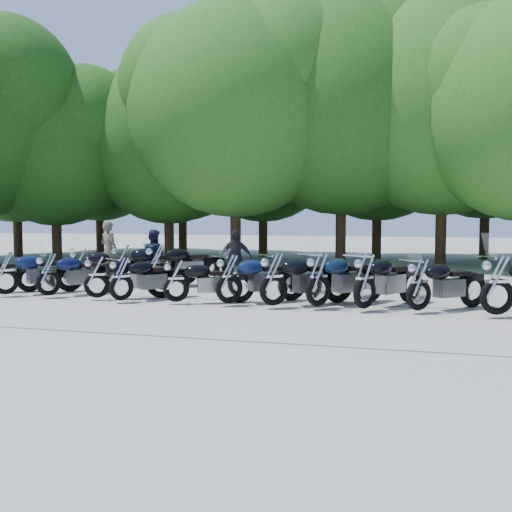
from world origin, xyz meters
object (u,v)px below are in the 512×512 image
(motorcycle_16, at_px, (157,263))
(motorcycle_4, at_px, (121,277))
(motorcycle_3, at_px, (97,275))
(motorcycle_8, at_px, (318,277))
(rider_2, at_px, (236,258))
(motorcycle_6, at_px, (229,277))
(motorcycle_1, at_px, (5,271))
(rider_0, at_px, (109,251))
(motorcycle_2, at_px, (48,273))
(motorcycle_11, at_px, (497,283))
(motorcycle_5, at_px, (176,279))
(motorcycle_10, at_px, (419,283))
(motorcycle_9, at_px, (365,279))
(motorcycle_14, at_px, (81,264))
(motorcycle_7, at_px, (274,277))
(rider_1, at_px, (153,257))
(motorcycle_15, at_px, (123,263))

(motorcycle_16, bearing_deg, motorcycle_4, 141.29)
(motorcycle_3, bearing_deg, motorcycle_8, -121.00)
(rider_2, bearing_deg, motorcycle_6, 95.33)
(motorcycle_1, distance_m, motorcycle_8, 8.03)
(motorcycle_16, bearing_deg, motorcycle_1, 85.07)
(rider_0, bearing_deg, motorcycle_3, 135.83)
(motorcycle_2, bearing_deg, motorcycle_11, -148.20)
(motorcycle_2, height_order, motorcycle_5, motorcycle_2)
(motorcycle_4, bearing_deg, motorcycle_10, -142.83)
(motorcycle_9, distance_m, motorcycle_14, 8.97)
(motorcycle_7, distance_m, motorcycle_11, 4.66)
(motorcycle_4, relative_size, motorcycle_7, 0.88)
(motorcycle_4, height_order, motorcycle_7, motorcycle_7)
(motorcycle_9, relative_size, motorcycle_10, 1.08)
(motorcycle_16, xyz_separation_m, rider_1, (-0.64, 1.09, 0.11))
(motorcycle_4, xyz_separation_m, motorcycle_15, (-1.55, 3.00, 0.08))
(motorcycle_5, height_order, motorcycle_11, motorcycle_11)
(motorcycle_4, height_order, motorcycle_15, motorcycle_15)
(motorcycle_6, bearing_deg, rider_0, 7.65)
(motorcycle_1, relative_size, motorcycle_8, 0.93)
(motorcycle_4, relative_size, motorcycle_11, 0.85)
(motorcycle_2, relative_size, motorcycle_9, 0.90)
(motorcycle_6, relative_size, motorcycle_11, 0.93)
(motorcycle_8, bearing_deg, motorcycle_4, 38.50)
(rider_0, bearing_deg, motorcycle_2, 118.12)
(motorcycle_3, xyz_separation_m, rider_0, (-1.93, 4.05, 0.33))
(motorcycle_3, height_order, rider_1, rider_1)
(motorcycle_11, xyz_separation_m, motorcycle_14, (-11.23, 2.74, -0.10))
(motorcycle_10, distance_m, motorcycle_14, 10.04)
(motorcycle_14, height_order, rider_0, rider_0)
(motorcycle_6, xyz_separation_m, motorcycle_7, (1.07, -0.09, 0.03))
(rider_2, bearing_deg, motorcycle_11, 140.78)
(motorcycle_14, bearing_deg, motorcycle_4, -161.75)
(motorcycle_2, xyz_separation_m, motorcycle_11, (10.54, -0.14, 0.09))
(motorcycle_10, bearing_deg, motorcycle_3, 45.04)
(motorcycle_4, xyz_separation_m, motorcycle_7, (3.69, 0.13, 0.09))
(motorcycle_2, bearing_deg, rider_0, -49.67)
(motorcycle_9, xyz_separation_m, motorcycle_10, (1.13, 0.08, -0.05))
(motorcycle_1, height_order, motorcycle_10, motorcycle_10)
(motorcycle_14, bearing_deg, rider_1, -88.74)
(motorcycle_5, height_order, motorcycle_6, motorcycle_6)
(motorcycle_8, relative_size, rider_1, 1.53)
(motorcycle_9, distance_m, rider_1, 7.62)
(motorcycle_3, bearing_deg, motorcycle_5, -124.36)
(rider_1, bearing_deg, motorcycle_14, 31.57)
(motorcycle_15, xyz_separation_m, rider_1, (0.56, 0.88, 0.13))
(motorcycle_16, relative_size, rider_2, 1.53)
(motorcycle_11, xyz_separation_m, rider_2, (-6.74, 3.81, 0.10))
(motorcycle_6, distance_m, motorcycle_10, 4.20)
(motorcycle_8, xyz_separation_m, motorcycle_14, (-7.54, 2.59, -0.09))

